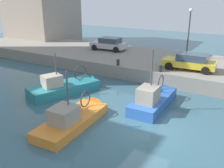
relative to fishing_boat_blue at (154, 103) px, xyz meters
name	(u,v)px	position (x,y,z in m)	size (l,w,h in m)	color
water_surface	(146,129)	(-3.43, -0.86, -0.16)	(80.00, 80.00, 0.00)	#386070
quay_wall	(196,70)	(8.07, -0.86, 0.44)	(9.00, 56.00, 1.20)	gray
fishing_boat_blue	(154,103)	(0.00, 0.00, 0.00)	(5.73, 2.08, 4.88)	#2D60B7
fishing_boat_teal	(68,90)	(-1.13, 6.79, -0.05)	(6.45, 4.07, 4.12)	teal
fishing_boat_orange	(76,120)	(-4.83, 3.05, -0.02)	(6.08, 2.21, 4.26)	orange
parked_car_yellow	(190,61)	(5.82, -0.76, 1.75)	(2.17, 4.43, 1.38)	gold
parked_car_silver	(109,44)	(9.16, 9.28, 1.77)	(2.31, 4.16, 1.42)	#B7B7BC
mooring_bollard_mid	(160,69)	(3.92, 1.14, 1.32)	(0.28, 0.28, 0.55)	#2D2D33
mooring_bollard_north	(118,62)	(3.92, 5.14, 1.32)	(0.28, 0.28, 0.55)	#2D2D33
quay_streetlamp	(189,25)	(9.57, 0.54, 4.30)	(0.36, 0.36, 4.83)	#38383D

